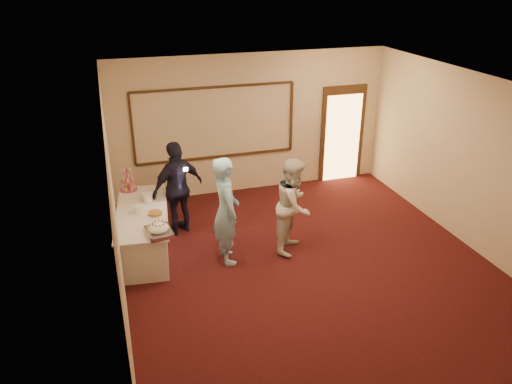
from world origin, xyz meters
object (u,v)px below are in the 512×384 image
(buffet_table, at_px, (144,231))
(guest, at_px, (178,188))
(tart, at_px, (155,214))
(woman, at_px, (294,205))
(cupcake_stand, at_px, (128,181))
(plate_stack_a, at_px, (139,209))
(man, at_px, (226,211))
(plate_stack_b, at_px, (148,197))
(pavlova_tray, at_px, (159,230))

(buffet_table, distance_m, guest, 1.00)
(tart, relative_size, woman, 0.16)
(cupcake_stand, xyz_separation_m, guest, (0.86, -0.47, -0.05))
(plate_stack_a, bearing_deg, guest, 36.06)
(buffet_table, distance_m, woman, 2.65)
(man, bearing_deg, guest, 24.73)
(man, bearing_deg, buffet_table, 59.73)
(plate_stack_b, distance_m, woman, 2.59)
(woman, xyz_separation_m, guest, (-1.81, 1.20, 0.05))
(buffet_table, bearing_deg, man, -28.64)
(cupcake_stand, xyz_separation_m, woman, (2.67, -1.68, -0.10))
(pavlova_tray, height_order, guest, guest)
(buffet_table, height_order, plate_stack_b, plate_stack_b)
(man, xyz_separation_m, guest, (-0.60, 1.22, -0.04))
(man, bearing_deg, plate_stack_a, 62.20)
(plate_stack_b, bearing_deg, tart, -84.62)
(cupcake_stand, distance_m, plate_stack_a, 1.04)
(cupcake_stand, bearing_deg, woman, -32.16)
(plate_stack_a, height_order, woman, woman)
(pavlova_tray, height_order, plate_stack_a, pavlova_tray)
(plate_stack_a, distance_m, guest, 0.94)
(plate_stack_a, bearing_deg, man, -26.17)
(cupcake_stand, relative_size, plate_stack_a, 2.90)
(pavlova_tray, xyz_separation_m, woman, (2.33, 0.20, -0.01))
(guest, bearing_deg, tart, 30.73)
(tart, distance_m, guest, 0.88)
(woman, bearing_deg, plate_stack_b, 101.93)
(buffet_table, xyz_separation_m, cupcake_stand, (-0.15, 0.98, 0.56))
(buffet_table, height_order, cupcake_stand, cupcake_stand)
(pavlova_tray, xyz_separation_m, plate_stack_a, (-0.24, 0.85, -0.01))
(plate_stack_a, height_order, guest, guest)
(woman, bearing_deg, cupcake_stand, 93.83)
(pavlova_tray, height_order, plate_stack_b, pavlova_tray)
(plate_stack_a, height_order, tart, plate_stack_a)
(plate_stack_a, relative_size, guest, 0.09)
(buffet_table, height_order, plate_stack_a, plate_stack_a)
(buffet_table, xyz_separation_m, tart, (0.20, -0.21, 0.41))
(pavlova_tray, relative_size, tart, 2.03)
(cupcake_stand, distance_m, tart, 1.25)
(plate_stack_a, xyz_separation_m, guest, (0.76, 0.55, 0.05))
(tart, height_order, woman, woman)
(cupcake_stand, relative_size, woman, 0.29)
(plate_stack_b, xyz_separation_m, woman, (2.37, -1.06, -0.00))
(pavlova_tray, bearing_deg, plate_stack_a, 105.64)
(pavlova_tray, xyz_separation_m, cupcake_stand, (-0.34, 1.88, 0.09))
(pavlova_tray, bearing_deg, plate_stack_b, 91.67)
(buffet_table, distance_m, pavlova_tray, 1.03)
(plate_stack_a, xyz_separation_m, man, (1.36, -0.67, 0.09))
(woman, distance_m, guest, 2.17)
(pavlova_tray, height_order, cupcake_stand, cupcake_stand)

